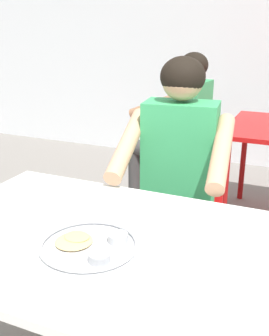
% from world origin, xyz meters
% --- Properties ---
extents(table_foreground, '(1.16, 0.81, 0.75)m').
position_xyz_m(table_foreground, '(-0.00, 0.10, 0.67)').
color(table_foreground, white).
rests_on(table_foreground, ground).
extents(thali_tray, '(0.30, 0.30, 0.03)m').
position_xyz_m(thali_tray, '(0.02, 0.02, 0.76)').
color(thali_tray, '#B7BABF').
rests_on(thali_tray, table_foreground).
extents(chair_foreground, '(0.46, 0.45, 0.89)m').
position_xyz_m(chair_foreground, '(0.02, 1.01, 0.51)').
color(chair_foreground, red).
rests_on(chair_foreground, ground).
extents(diner_foreground, '(0.54, 0.59, 1.26)m').
position_xyz_m(diner_foreground, '(0.04, 0.79, 0.75)').
color(diner_foreground, black).
rests_on(diner_foreground, ground).
extents(chair_red_left, '(0.47, 0.48, 0.82)m').
position_xyz_m(chair_red_left, '(-0.16, 1.96, 0.48)').
color(chair_red_left, red).
rests_on(chair_red_left, ground).
extents(patron_background, '(0.58, 0.53, 1.21)m').
position_xyz_m(patron_background, '(-0.32, 1.99, 0.72)').
color(patron_background, '#383838').
rests_on(patron_background, ground).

